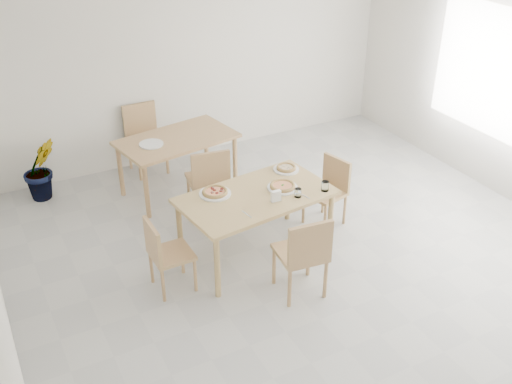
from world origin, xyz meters
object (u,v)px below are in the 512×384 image
second_table (177,144)px  pizza_pepperoni (215,192)px  pizza_margherita (283,186)px  chair_back_s (209,178)px  potted_plant (41,169)px  chair_north (213,185)px  chair_south (304,252)px  napkin_holder (276,197)px  chair_back_n (144,133)px  plate_pepperoni (215,194)px  plate_mushroom (286,169)px  tumbler_b (325,186)px  tumbler_a (298,193)px  plate_empty (151,144)px  chair_west (164,251)px  pizza_mushroom (286,168)px  chair_east (330,187)px  main_table (256,201)px  plate_margherita (282,188)px

second_table → pizza_pepperoni: bearing=-105.8°
pizza_margherita → chair_back_s: (-0.45, 0.95, -0.25)m
pizza_pepperoni → potted_plant: bearing=123.9°
potted_plant → second_table: bearing=-21.8°
chair_north → pizza_margherita: (0.43, -0.88, 0.31)m
chair_south → potted_plant: chair_south is taller
pizza_pepperoni → napkin_holder: size_ratio=2.78×
second_table → chair_back_n: chair_back_n is taller
plate_pepperoni → potted_plant: potted_plant is taller
plate_mushroom → chair_back_n: 2.39m
tumbler_b → napkin_holder: 0.57m
chair_north → pizza_margherita: chair_north is taller
tumbler_a → plate_empty: bearing=116.0°
tumbler_a → potted_plant: 3.41m
napkin_holder → plate_empty: (-0.68, 1.89, -0.05)m
pizza_pepperoni → napkin_holder: napkin_holder is taller
plate_pepperoni → pizza_pepperoni: (0.00, 0.00, 0.02)m
chair_west → second_table: chair_west is taller
chair_south → chair_back_s: size_ratio=0.99×
plate_mushroom → second_table: size_ratio=0.19×
chair_north → chair_west: chair_north is taller
pizza_mushroom → second_table: 1.60m
chair_south → tumbler_a: 0.72m
tumbler_a → tumbler_b: (0.32, -0.02, 0.01)m
chair_west → chair_east: (2.16, 0.31, 0.00)m
plate_pepperoni → chair_back_s: chair_back_s is taller
pizza_pepperoni → plate_empty: bearing=97.5°
main_table → pizza_pepperoni: pizza_pepperoni is taller
chair_back_n → pizza_mushroom: bearing=-68.2°
tumbler_b → potted_plant: tumbler_b is taller
chair_west → chair_east: 2.18m
tumbler_b → chair_back_n: chair_back_n is taller
chair_back_n → pizza_margherita: bearing=-76.2°
chair_back_n → plate_margherita: bearing=-76.2°
napkin_holder → potted_plant: napkin_holder is taller
pizza_pepperoni → chair_south: bearing=-66.6°
pizza_mushroom → tumbler_b: (0.13, -0.59, 0.02)m
plate_mushroom → plate_margherita: bearing=-125.5°
main_table → plate_margherita: size_ratio=5.16×
plate_mushroom → pizza_margherita: pizza_margherita is taller
chair_south → plate_empty: 2.61m
chair_north → napkin_holder: size_ratio=6.32×
pizza_mushroom → chair_back_s: bearing=138.8°
chair_north → chair_east: chair_east is taller
chair_west → pizza_mushroom: (1.64, 0.45, 0.32)m
plate_pepperoni → chair_back_s: 0.80m
plate_margherita → second_table: plate_margherita is taller
pizza_margherita → chair_back_n: bearing=105.9°
chair_west → plate_pepperoni: bearing=-65.7°
chair_west → pizza_mushroom: size_ratio=3.42×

